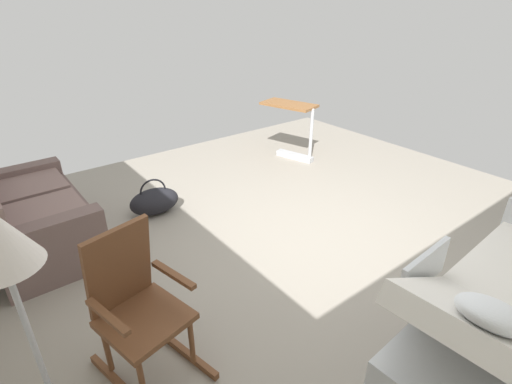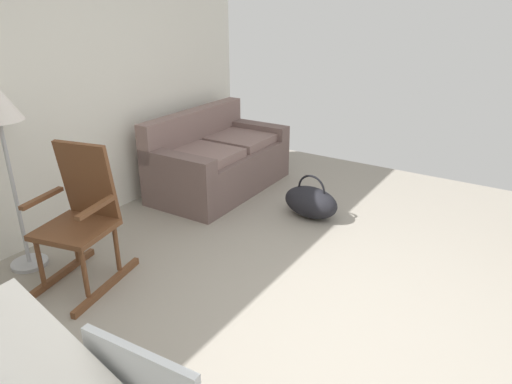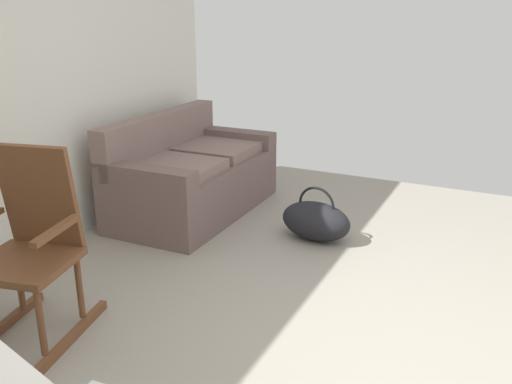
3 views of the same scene
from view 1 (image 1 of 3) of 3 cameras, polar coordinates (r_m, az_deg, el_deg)
The scene contains 7 objects.
ground_plane at distance 3.94m, azimuth 7.14°, elevation -7.85°, with size 6.62×6.62×0.00m, color gray.
hospital_bed at distance 3.14m, azimuth 33.62°, elevation -16.33°, with size 1.09×2.12×1.04m.
couch at distance 4.33m, azimuth -30.09°, elevation -3.45°, with size 1.61×0.87×0.85m.
rocking_chair at distance 2.60m, azimuth -17.25°, elevation -16.08°, with size 0.85×0.63×1.05m.
floor_lamp at distance 2.01m, azimuth -33.58°, elevation -7.96°, with size 0.34×0.34×1.48m.
overbed_table at distance 5.87m, azimuth 5.49°, elevation 9.95°, with size 0.88×0.60×0.84m.
duffel_bag at distance 4.54m, azimuth -14.83°, elevation -1.32°, with size 0.38×0.59×0.43m.
Camera 1 is at (-2.24, 2.35, 2.23)m, focal length 26.98 mm.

